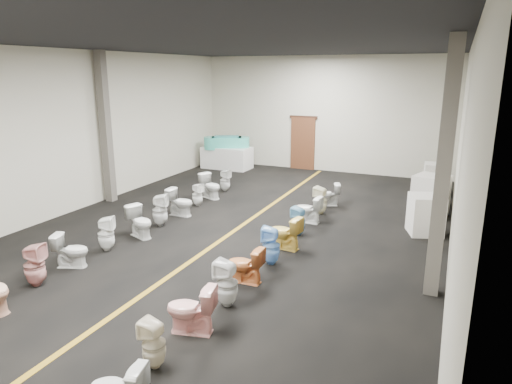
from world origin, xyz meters
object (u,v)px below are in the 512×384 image
at_px(toilet_right_10, 321,200).
at_px(toilet_right_11, 328,194).
at_px(toilet_right_5, 245,265).
at_px(toilet_left_5, 106,234).
at_px(display_table, 227,158).
at_px(toilet_right_6, 271,246).
at_px(toilet_right_3, 191,309).
at_px(appliance_crate_b, 430,195).
at_px(toilet_left_11, 225,180).
at_px(toilet_right_8, 299,221).
at_px(toilet_left_9, 197,195).
at_px(toilet_right_9, 308,209).
at_px(toilet_left_7, 160,210).
at_px(toilet_right_7, 285,232).
at_px(toilet_left_3, 34,265).
at_px(toilet_left_4, 71,250).
at_px(appliance_crate_c, 432,191).
at_px(bathtub, 227,143).
at_px(toilet_right_4, 227,283).
at_px(appliance_crate_d, 435,179).
at_px(appliance_crate_a, 426,215).
at_px(toilet_left_10, 211,186).
at_px(toilet_left_6, 140,222).
at_px(toilet_left_8, 180,202).
at_px(toilet_right_2, 154,344).

relative_size(toilet_right_10, toilet_right_11, 1.16).
bearing_deg(toilet_right_5, toilet_left_5, -93.75).
bearing_deg(toilet_right_11, display_table, -146.20).
relative_size(display_table, toilet_right_6, 2.42).
xyz_separation_m(toilet_right_3, toilet_right_10, (0.14, 6.66, 0.00)).
height_order(appliance_crate_b, toilet_left_11, appliance_crate_b).
bearing_deg(toilet_right_8, display_table, -128.41).
height_order(toilet_left_9, toilet_right_9, toilet_right_9).
relative_size(toilet_right_3, toilet_right_8, 1.09).
bearing_deg(toilet_right_6, toilet_left_7, -117.04).
height_order(toilet_right_7, toilet_right_11, toilet_right_7).
bearing_deg(toilet_left_3, toilet_left_9, -18.14).
relative_size(toilet_left_4, toilet_left_9, 1.03).
xyz_separation_m(appliance_crate_c, toilet_right_6, (-2.79, -6.00, -0.03)).
relative_size(toilet_left_7, toilet_right_6, 1.05).
height_order(toilet_right_3, toilet_right_11, toilet_right_3).
height_order(display_table, toilet_left_4, display_table).
xyz_separation_m(bathtub, toilet_right_4, (5.27, -10.23, -0.65)).
bearing_deg(appliance_crate_d, toilet_left_9, -145.83).
bearing_deg(toilet_left_7, toilet_left_11, -18.82).
height_order(toilet_right_9, toilet_right_10, toilet_right_10).
distance_m(display_table, toilet_left_3, 11.12).
relative_size(appliance_crate_b, toilet_left_11, 1.52).
bearing_deg(appliance_crate_c, toilet_right_5, -112.70).
distance_m(appliance_crate_a, toilet_left_10, 6.50).
xyz_separation_m(toilet_left_3, toilet_right_8, (3.63, 4.59, -0.06)).
bearing_deg(toilet_right_7, toilet_right_6, 10.40).
bearing_deg(toilet_right_10, toilet_left_3, -18.74).
relative_size(toilet_left_10, toilet_right_10, 0.99).
height_order(bathtub, toilet_left_6, bathtub).
bearing_deg(appliance_crate_a, appliance_crate_d, 90.00).
relative_size(toilet_left_4, toilet_right_11, 1.04).
xyz_separation_m(toilet_left_8, toilet_right_2, (3.39, -5.90, -0.02)).
bearing_deg(toilet_left_10, appliance_crate_c, -50.68).
relative_size(toilet_left_4, toilet_right_3, 0.91).
relative_size(bathtub, toilet_right_5, 2.46).
bearing_deg(toilet_right_10, appliance_crate_d, 153.05).
bearing_deg(toilet_left_6, display_table, 33.66).
xyz_separation_m(toilet_right_6, toilet_right_11, (-0.04, 4.68, -0.07)).
relative_size(toilet_left_9, toilet_left_10, 0.88).
distance_m(toilet_left_6, toilet_left_7, 0.86).
distance_m(toilet_right_4, toilet_right_6, 1.93).
xyz_separation_m(toilet_left_4, toilet_left_11, (0.07, 6.69, 0.02)).
height_order(toilet_left_4, toilet_left_5, toilet_left_5).
distance_m(appliance_crate_b, toilet_right_8, 4.14).
bearing_deg(toilet_left_6, toilet_left_10, 23.46).
bearing_deg(toilet_left_7, toilet_right_9, -82.26).
height_order(appliance_crate_c, toilet_right_11, appliance_crate_c).
relative_size(toilet_left_6, toilet_left_8, 1.01).
bearing_deg(toilet_right_4, toilet_left_7, -131.63).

